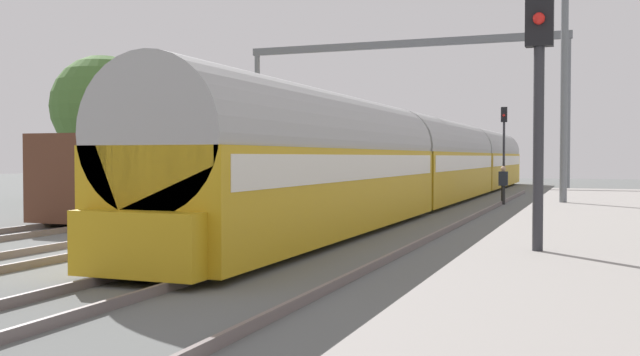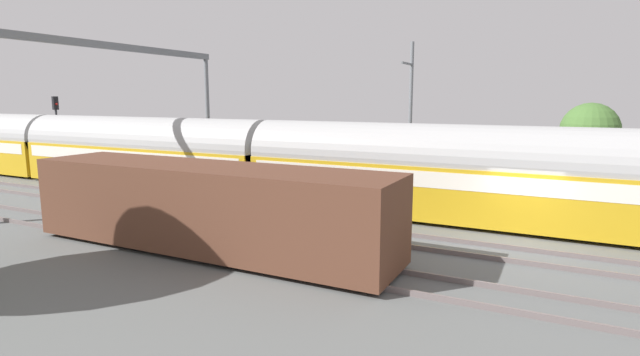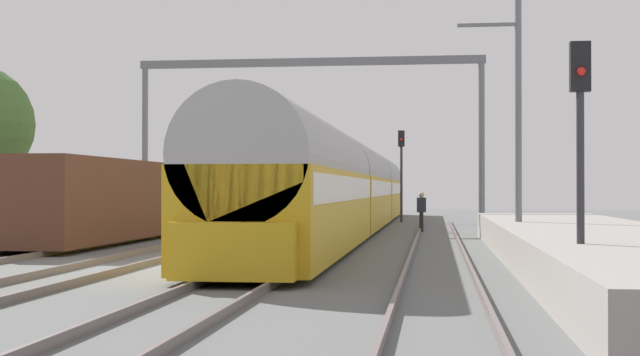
# 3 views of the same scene
# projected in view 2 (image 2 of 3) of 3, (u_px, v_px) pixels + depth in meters

# --- Properties ---
(ground) EXTENTS (120.00, 120.00, 0.00)m
(ground) POSITION_uv_depth(u_px,v_px,m) (520.00, 241.00, 17.37)
(ground) COLOR #5E605F
(track_far_west) EXTENTS (1.52, 60.00, 0.16)m
(track_far_west) POSITION_uv_depth(u_px,v_px,m) (501.00, 298.00, 12.26)
(track_far_west) COLOR #6B5F5E
(track_far_west) RESTS_ON ground
(track_west) EXTENTS (1.51, 60.00, 0.16)m
(track_west) POSITION_uv_depth(u_px,v_px,m) (515.00, 254.00, 15.66)
(track_west) COLOR #6B5F5E
(track_west) RESTS_ON ground
(track_east) EXTENTS (1.51, 60.00, 0.16)m
(track_east) POSITION_uv_depth(u_px,v_px,m) (525.00, 226.00, 19.06)
(track_east) COLOR #6B5F5E
(track_east) RESTS_ON ground
(track_far_east) EXTENTS (1.52, 60.00, 0.16)m
(track_far_east) POSITION_uv_depth(u_px,v_px,m) (531.00, 207.00, 22.46)
(track_far_east) COLOR #6B5F5E
(track_far_east) RESTS_ON ground
(platform) EXTENTS (4.40, 28.00, 0.90)m
(platform) POSITION_uv_depth(u_px,v_px,m) (497.00, 183.00, 26.65)
(platform) COLOR gray
(platform) RESTS_ON ground
(passenger_train) EXTENTS (2.93, 49.20, 3.82)m
(passenger_train) POSITION_uv_depth(u_px,v_px,m) (143.00, 153.00, 27.63)
(passenger_train) COLOR gold
(passenger_train) RESTS_ON ground
(freight_car) EXTENTS (2.80, 13.00, 2.70)m
(freight_car) POSITION_uv_depth(u_px,v_px,m) (207.00, 207.00, 16.11)
(freight_car) COLOR #563323
(freight_car) RESTS_ON ground
(person_crossing) EXTENTS (0.41, 0.25, 1.73)m
(person_crossing) POSITION_uv_depth(u_px,v_px,m) (198.00, 164.00, 30.07)
(person_crossing) COLOR #242424
(person_crossing) RESTS_ON ground
(railway_signal_far) EXTENTS (0.36, 0.30, 5.13)m
(railway_signal_far) POSITION_uv_depth(u_px,v_px,m) (57.00, 124.00, 33.49)
(railway_signal_far) COLOR #2D2D33
(railway_signal_far) RESTS_ON ground
(catenary_gantry) EXTENTS (15.95, 0.28, 7.86)m
(catenary_gantry) POSITION_uv_depth(u_px,v_px,m) (109.00, 81.00, 25.35)
(catenary_gantry) COLOR slate
(catenary_gantry) RESTS_ON ground
(catenary_pole_east_mid) EXTENTS (1.90, 0.20, 8.00)m
(catenary_pole_east_mid) POSITION_uv_depth(u_px,v_px,m) (410.00, 114.00, 26.75)
(catenary_pole_east_mid) COLOR slate
(catenary_pole_east_mid) RESTS_ON ground
(tree_east_background) EXTENTS (3.35, 3.35, 4.76)m
(tree_east_background) POSITION_uv_depth(u_px,v_px,m) (590.00, 131.00, 29.20)
(tree_east_background) COLOR #4C3826
(tree_east_background) RESTS_ON ground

